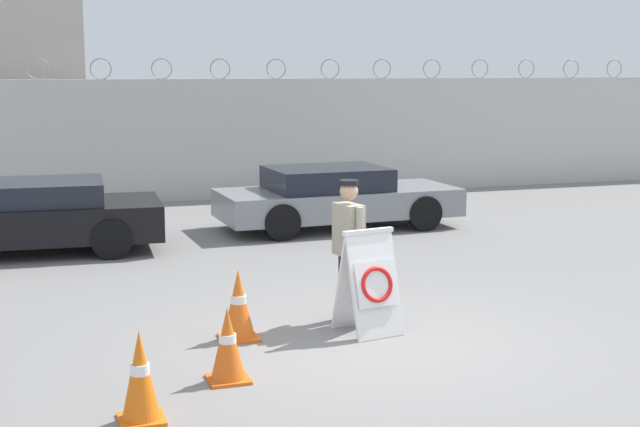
{
  "coord_description": "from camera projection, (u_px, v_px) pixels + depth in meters",
  "views": [
    {
      "loc": [
        -3.54,
        -8.74,
        2.97
      ],
      "look_at": [
        0.09,
        2.29,
        1.06
      ],
      "focal_mm": 50.0,
      "sensor_mm": 36.0,
      "label": 1
    }
  ],
  "objects": [
    {
      "name": "ground_plane",
      "position": [
        377.0,
        341.0,
        9.77
      ],
      "size": [
        90.0,
        90.0,
        0.0
      ],
      "primitive_type": "plane",
      "color": "gray"
    },
    {
      "name": "perimeter_wall",
      "position": [
        193.0,
        139.0,
        20.0
      ],
      "size": [
        36.0,
        0.3,
        3.17
      ],
      "color": "beige",
      "rests_on": "ground_plane"
    },
    {
      "name": "barricade_sign",
      "position": [
        369.0,
        282.0,
        9.99
      ],
      "size": [
        0.7,
        0.73,
        1.19
      ],
      "rotation": [
        0.0,
        0.0,
        0.18
      ],
      "color": "white",
      "rests_on": "ground_plane"
    },
    {
      "name": "security_guard",
      "position": [
        349.0,
        244.0,
        10.39
      ],
      "size": [
        0.37,
        0.64,
        1.68
      ],
      "rotation": [
        0.0,
        0.0,
        1.74
      ],
      "color": "black",
      "rests_on": "ground_plane"
    },
    {
      "name": "traffic_cone_near",
      "position": [
        228.0,
        344.0,
        8.48
      ],
      "size": [
        0.39,
        0.39,
        0.73
      ],
      "color": "orange",
      "rests_on": "ground_plane"
    },
    {
      "name": "traffic_cone_mid",
      "position": [
        140.0,
        376.0,
        7.51
      ],
      "size": [
        0.39,
        0.39,
        0.8
      ],
      "color": "orange",
      "rests_on": "ground_plane"
    },
    {
      "name": "traffic_cone_far",
      "position": [
        239.0,
        305.0,
        9.79
      ],
      "size": [
        0.41,
        0.41,
        0.78
      ],
      "color": "orange",
      "rests_on": "ground_plane"
    },
    {
      "name": "parked_car_front_coupe",
      "position": [
        26.0,
        216.0,
        14.34
      ],
      "size": [
        4.45,
        2.12,
        1.16
      ],
      "rotation": [
        0.0,
        0.0,
        3.09
      ],
      "color": "black",
      "rests_on": "ground_plane"
    },
    {
      "name": "parked_car_rear_sedan",
      "position": [
        335.0,
        197.0,
        16.58
      ],
      "size": [
        4.48,
        2.01,
        1.14
      ],
      "rotation": [
        0.0,
        0.0,
        0.03
      ],
      "color": "black",
      "rests_on": "ground_plane"
    }
  ]
}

